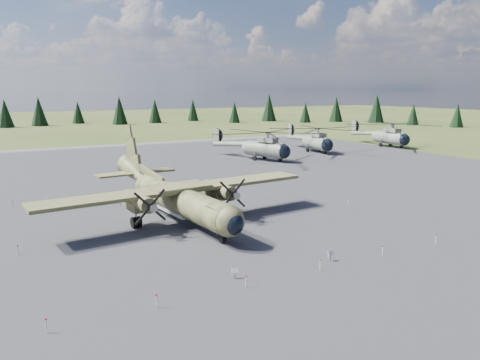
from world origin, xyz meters
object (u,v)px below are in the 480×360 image
transport_plane (174,194)px  helicopter_near (265,140)px  helicopter_mid (317,135)px  helicopter_far (390,130)px

transport_plane → helicopter_near: bearing=40.4°
transport_plane → helicopter_mid: size_ratio=1.13×
transport_plane → helicopter_mid: (42.81, 32.89, 0.96)m
helicopter_mid → helicopter_far: (19.78, -0.51, 0.16)m
transport_plane → helicopter_mid: 54.00m
transport_plane → helicopter_far: (62.59, 32.39, 1.12)m
transport_plane → helicopter_near: 40.08m
helicopter_far → helicopter_near: bearing=-172.2°
helicopter_near → helicopter_mid: 15.41m
helicopter_near → helicopter_far: helicopter_far is taller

